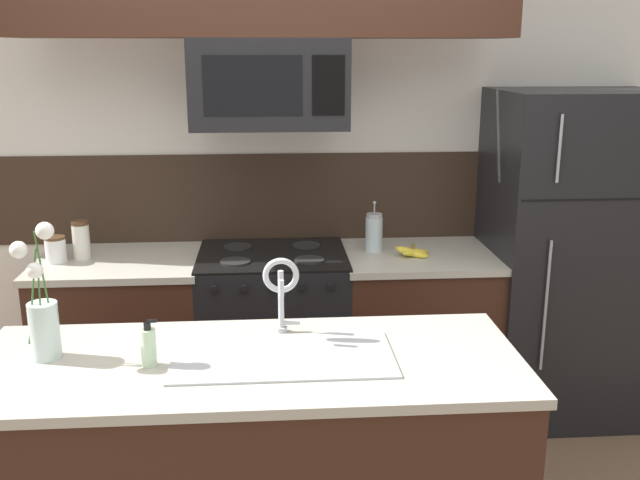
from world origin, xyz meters
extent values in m
cube|color=silver|center=(0.30, 1.28, 1.30)|extent=(5.20, 0.10, 2.60)
cube|color=#332319|center=(0.00, 1.22, 1.15)|extent=(3.11, 0.01, 0.48)
cube|color=#381E14|center=(-0.78, 0.90, 0.44)|extent=(0.79, 0.62, 0.88)
cube|color=#B2AD9E|center=(-0.78, 0.90, 0.89)|extent=(0.82, 0.65, 0.03)
cube|color=#381E14|center=(0.76, 0.90, 0.44)|extent=(0.77, 0.62, 0.88)
cube|color=#B2AD9E|center=(0.76, 0.90, 0.89)|extent=(0.80, 0.65, 0.03)
cube|color=black|center=(0.00, 0.90, 0.46)|extent=(0.76, 0.62, 0.91)
cube|color=black|center=(0.00, 0.90, 0.92)|extent=(0.76, 0.62, 0.01)
cylinder|color=black|center=(-0.18, 0.76, 0.93)|extent=(0.15, 0.15, 0.01)
cylinder|color=black|center=(0.18, 0.76, 0.93)|extent=(0.15, 0.15, 0.01)
cylinder|color=black|center=(-0.18, 1.04, 0.93)|extent=(0.15, 0.15, 0.01)
cylinder|color=black|center=(0.18, 1.04, 0.93)|extent=(0.15, 0.15, 0.01)
cylinder|color=black|center=(-0.27, 0.58, 0.85)|extent=(0.03, 0.02, 0.03)
cylinder|color=black|center=(-0.14, 0.58, 0.85)|extent=(0.03, 0.02, 0.03)
cylinder|color=black|center=(0.00, 0.58, 0.85)|extent=(0.03, 0.02, 0.03)
cylinder|color=black|center=(0.14, 0.58, 0.85)|extent=(0.03, 0.02, 0.03)
cylinder|color=black|center=(0.27, 0.58, 0.85)|extent=(0.03, 0.02, 0.03)
cube|color=black|center=(0.00, 0.88, 1.78)|extent=(0.74, 0.40, 0.42)
cube|color=black|center=(-0.07, 0.68, 1.78)|extent=(0.45, 0.00, 0.27)
cube|color=black|center=(0.27, 0.68, 1.78)|extent=(0.15, 0.00, 0.27)
cube|color=black|center=(1.57, 0.92, 0.87)|extent=(0.85, 0.72, 1.74)
cube|color=black|center=(1.57, 0.56, 1.25)|extent=(0.82, 0.00, 0.01)
cylinder|color=#99999E|center=(1.32, 0.54, 1.50)|extent=(0.01, 0.01, 0.31)
cylinder|color=#99999E|center=(1.32, 0.54, 0.73)|extent=(0.01, 0.01, 0.66)
cylinder|color=silver|center=(-1.07, 0.87, 0.97)|extent=(0.10, 0.10, 0.12)
cylinder|color=#4C331E|center=(-1.07, 0.87, 1.03)|extent=(0.10, 0.10, 0.01)
cylinder|color=silver|center=(-0.96, 0.92, 1.00)|extent=(0.09, 0.09, 0.18)
cylinder|color=#4C331E|center=(-0.96, 0.92, 1.10)|extent=(0.08, 0.08, 0.02)
ellipsoid|color=yellow|center=(0.71, 0.83, 0.93)|extent=(0.16, 0.13, 0.06)
ellipsoid|color=yellow|center=(0.71, 0.85, 0.93)|extent=(0.18, 0.08, 0.07)
ellipsoid|color=yellow|center=(0.72, 0.83, 0.93)|extent=(0.17, 0.04, 0.07)
ellipsoid|color=yellow|center=(0.73, 0.85, 0.93)|extent=(0.18, 0.09, 0.06)
ellipsoid|color=yellow|center=(0.73, 0.83, 0.93)|extent=(0.17, 0.12, 0.05)
cylinder|color=brown|center=(0.72, 0.84, 0.96)|extent=(0.02, 0.02, 0.03)
cylinder|color=silver|center=(0.53, 0.96, 1.00)|extent=(0.09, 0.09, 0.18)
cylinder|color=#A3A3AA|center=(0.53, 0.96, 1.10)|extent=(0.08, 0.08, 0.02)
cylinder|color=#A3A3AA|center=(0.53, 0.96, 1.14)|extent=(0.01, 0.01, 0.05)
sphere|color=#A3A3AA|center=(0.53, 0.96, 1.17)|extent=(0.02, 0.02, 0.02)
cube|color=#381E14|center=(-0.09, -0.35, 0.44)|extent=(1.85, 0.70, 0.88)
cube|color=#B2AD9E|center=(-0.09, -0.35, 0.89)|extent=(1.88, 0.73, 0.03)
cube|color=#ADAFB5|center=(0.03, -0.35, 0.91)|extent=(0.76, 0.39, 0.01)
cube|color=#ADAFB5|center=(-0.15, -0.35, 0.84)|extent=(0.30, 0.29, 0.15)
cube|color=#ADAFB5|center=(0.20, -0.35, 0.84)|extent=(0.30, 0.29, 0.15)
cylinder|color=#B7BABF|center=(0.03, -0.12, 0.92)|extent=(0.04, 0.04, 0.02)
cylinder|color=#B7BABF|center=(0.03, -0.12, 1.04)|extent=(0.02, 0.02, 0.22)
torus|color=#B7BABF|center=(0.03, -0.17, 1.15)|extent=(0.13, 0.02, 0.13)
cylinder|color=#B7BABF|center=(0.03, -0.23, 1.12)|extent=(0.02, 0.02, 0.06)
cube|color=#B7BABF|center=(0.06, -0.12, 0.95)|extent=(0.07, 0.01, 0.01)
cylinder|color=beige|center=(-0.42, -0.38, 0.98)|extent=(0.05, 0.05, 0.13)
cylinder|color=black|center=(-0.42, -0.38, 1.05)|extent=(0.02, 0.02, 0.02)
cube|color=black|center=(-0.41, -0.38, 1.07)|extent=(0.03, 0.01, 0.01)
cylinder|color=silver|center=(-0.78, -0.29, 1.01)|extent=(0.10, 0.10, 0.20)
cylinder|color=silver|center=(-0.78, -0.29, 0.95)|extent=(0.09, 0.09, 0.06)
cylinder|color=#386B2D|center=(-0.81, -0.30, 1.14)|extent=(0.05, 0.03, 0.33)
sphere|color=white|center=(-0.83, -0.31, 1.30)|extent=(0.06, 0.06, 0.06)
cylinder|color=#386B2D|center=(-0.78, -0.31, 1.10)|extent=(0.01, 0.04, 0.27)
sphere|color=white|center=(-0.78, -0.33, 1.24)|extent=(0.05, 0.05, 0.05)
cylinder|color=#386B2D|center=(-0.77, -0.29, 1.17)|extent=(0.04, 0.01, 0.39)
sphere|color=white|center=(-0.75, -0.29, 1.36)|extent=(0.06, 0.06, 0.06)
camera|label=1|loc=(-0.01, -2.61, 1.94)|focal=40.00mm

